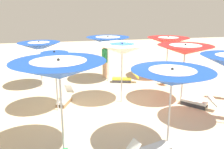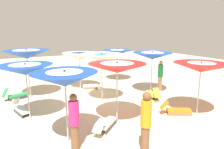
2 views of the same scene
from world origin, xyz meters
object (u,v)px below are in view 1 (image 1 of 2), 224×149
beach_umbrella_2 (59,70)px  beach_umbrella_3 (108,41)px  beach_umbrella_1 (55,58)px  lounger_3 (124,78)px  beach_umbrella_0 (39,46)px  beach_umbrella_6 (168,41)px  beachgoer_1 (105,60)px  lounger_4 (65,98)px  lounger_1 (167,78)px  beach_umbrella_7 (185,50)px  beach_umbrella_4 (122,49)px  lounger_5 (197,102)px  beach_umbrella_5 (172,78)px

beach_umbrella_2 → beach_umbrella_3: beach_umbrella_2 is taller
beach_umbrella_1 → lounger_3: bearing=130.2°
beach_umbrella_0 → beach_umbrella_1: bearing=13.8°
beach_umbrella_6 → beach_umbrella_0: bearing=-88.1°
beach_umbrella_1 → beach_umbrella_3: 4.13m
beach_umbrella_2 → beachgoer_1: size_ratio=1.42×
lounger_3 → lounger_4: size_ratio=1.12×
beach_umbrella_3 → lounger_1: (0.92, 2.85, -1.88)m
lounger_4 → beach_umbrella_1: bearing=-0.6°
beach_umbrella_0 → beachgoer_1: size_ratio=1.24×
lounger_1 → lounger_3: 2.17m
beach_umbrella_7 → beach_umbrella_4: bearing=-101.6°
beach_umbrella_7 → lounger_3: beach_umbrella_7 is taller
lounger_1 → beach_umbrella_7: bearing=-163.8°
beach_umbrella_3 → lounger_5: size_ratio=1.83×
beach_umbrella_1 → lounger_1: 6.14m
beach_umbrella_0 → beach_umbrella_5: beach_umbrella_5 is taller
beach_umbrella_0 → beach_umbrella_3: bearing=95.8°
beach_umbrella_2 → beachgoer_1: beach_umbrella_2 is taller
beach_umbrella_7 → lounger_3: size_ratio=1.72×
beach_umbrella_1 → lounger_4: (-0.64, 0.28, -1.74)m
beach_umbrella_5 → lounger_3: bearing=176.0°
beach_umbrella_6 → lounger_4: size_ratio=1.82×
beach_umbrella_1 → beach_umbrella_2: 2.82m
beach_umbrella_3 → lounger_3: 2.06m
beach_umbrella_7 → beach_umbrella_0: bearing=-119.4°
beach_umbrella_4 → beach_umbrella_6: bearing=131.2°
beach_umbrella_5 → lounger_3: size_ratio=1.63×
beach_umbrella_1 → beach_umbrella_3: (-3.24, 2.55, 0.13)m
lounger_5 → beach_umbrella_7: bearing=-11.0°
beach_umbrella_6 → beachgoer_1: bearing=-103.8°
beachgoer_1 → beach_umbrella_4: bearing=179.9°
beach_umbrella_2 → lounger_4: (-3.44, 0.14, -2.03)m
lounger_1 → lounger_3: size_ratio=0.93×
beachgoer_1 → beach_umbrella_1: bearing=147.6°
beach_umbrella_4 → beachgoer_1: size_ratio=1.36×
beach_umbrella_1 → beach_umbrella_2: size_ratio=0.88×
beach_umbrella_3 → beach_umbrella_6: (0.12, 3.19, -0.10)m
beach_umbrella_3 → lounger_5: bearing=32.6°
lounger_3 → lounger_5: 4.06m
beach_umbrella_4 → lounger_1: bearing=125.1°
beach_umbrella_6 → lounger_4: 6.25m
beach_umbrella_4 → beachgoer_1: bearing=179.6°
lounger_5 → beach_umbrella_4: bearing=28.4°
beach_umbrella_6 → beach_umbrella_2: bearing=-43.4°
beach_umbrella_1 → beach_umbrella_5: (3.12, 2.86, 0.01)m
beach_umbrella_2 → lounger_1: 7.63m
beach_umbrella_3 → beach_umbrella_5: bearing=2.8°
beach_umbrella_2 → beach_umbrella_6: beach_umbrella_2 is taller
beach_umbrella_6 → lounger_1: size_ratio=1.76×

